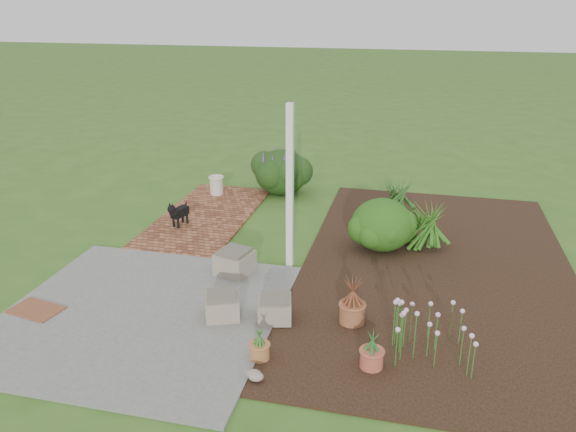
% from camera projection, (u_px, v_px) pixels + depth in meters
% --- Properties ---
extents(ground, '(80.00, 80.00, 0.00)m').
position_uv_depth(ground, '(269.00, 267.00, 8.61)').
color(ground, '#345C1D').
rests_on(ground, ground).
extents(concrete_patio, '(3.50, 3.50, 0.04)m').
position_uv_depth(concrete_patio, '(141.00, 314.00, 7.29)').
color(concrete_patio, '#62615F').
rests_on(concrete_patio, ground).
extents(brick_path, '(1.60, 3.50, 0.04)m').
position_uv_depth(brick_path, '(207.00, 216.00, 10.56)').
color(brick_path, brown).
rests_on(brick_path, ground).
extents(garden_bed, '(4.00, 7.00, 0.03)m').
position_uv_depth(garden_bed, '(437.00, 268.00, 8.52)').
color(garden_bed, black).
rests_on(garden_bed, ground).
extents(veranda_post, '(0.10, 0.10, 2.50)m').
position_uv_depth(veranda_post, '(290.00, 189.00, 8.18)').
color(veranda_post, white).
rests_on(veranda_post, ground).
extents(stone_trough_near, '(0.55, 0.55, 0.28)m').
position_uv_depth(stone_trough_near, '(222.00, 306.00, 7.15)').
color(stone_trough_near, gray).
rests_on(stone_trough_near, concrete_patio).
extents(stone_trough_mid, '(0.50, 0.50, 0.28)m').
position_uv_depth(stone_trough_mid, '(275.00, 309.00, 7.09)').
color(stone_trough_mid, gray).
rests_on(stone_trough_mid, concrete_patio).
extents(stone_trough_far, '(0.58, 0.58, 0.32)m').
position_uv_depth(stone_trough_far, '(235.00, 263.00, 8.28)').
color(stone_trough_far, gray).
rests_on(stone_trough_far, concrete_patio).
extents(coir_doormat, '(0.72, 0.53, 0.02)m').
position_uv_depth(coir_doormat, '(36.00, 310.00, 7.32)').
color(coir_doormat, brown).
rests_on(coir_doormat, concrete_patio).
extents(black_dog, '(0.25, 0.50, 0.44)m').
position_uv_depth(black_dog, '(178.00, 212.00, 9.95)').
color(black_dog, black).
rests_on(black_dog, brick_path).
extents(cream_ceramic_urn, '(0.34, 0.34, 0.37)m').
position_uv_depth(cream_ceramic_urn, '(217.00, 185.00, 11.61)').
color(cream_ceramic_urn, beige).
rests_on(cream_ceramic_urn, brick_path).
extents(evergreen_shrub, '(1.16, 1.16, 0.85)m').
position_uv_depth(evergreen_shrub, '(382.00, 223.00, 9.05)').
color(evergreen_shrub, '#14360A').
rests_on(evergreen_shrub, garden_bed).
extents(agapanthus_clump_back, '(1.10, 1.10, 0.91)m').
position_uv_depth(agapanthus_clump_back, '(427.00, 221.00, 9.07)').
color(agapanthus_clump_back, '#10430E').
rests_on(agapanthus_clump_back, garden_bed).
extents(agapanthus_clump_front, '(1.00, 1.00, 0.88)m').
position_uv_depth(agapanthus_clump_front, '(398.00, 193.00, 10.40)').
color(agapanthus_clump_front, '#11360F').
rests_on(agapanthus_clump_front, garden_bed).
extents(pink_flower_patch, '(1.28, 1.28, 0.67)m').
position_uv_depth(pink_flower_patch, '(429.00, 329.00, 6.33)').
color(pink_flower_patch, '#113D0F').
rests_on(pink_flower_patch, garden_bed).
extents(terracotta_pot_bronze, '(0.33, 0.33, 0.26)m').
position_uv_depth(terracotta_pot_bronze, '(352.00, 313.00, 7.04)').
color(terracotta_pot_bronze, '#945432').
rests_on(terracotta_pot_bronze, garden_bed).
extents(terracotta_pot_small_left, '(0.26, 0.26, 0.21)m').
position_uv_depth(terracotta_pot_small_left, '(372.00, 358.00, 6.19)').
color(terracotta_pot_small_left, '#B0503B').
rests_on(terracotta_pot_small_left, garden_bed).
extents(terracotta_pot_small_right, '(0.29, 0.29, 0.19)m').
position_uv_depth(terracotta_pot_small_right, '(260.00, 351.00, 6.34)').
color(terracotta_pot_small_right, '#AB6B3A').
rests_on(terracotta_pot_small_right, garden_bed).
extents(purple_flowering_bush, '(1.18, 1.18, 0.95)m').
position_uv_depth(purple_flowering_bush, '(281.00, 171.00, 11.72)').
color(purple_flowering_bush, black).
rests_on(purple_flowering_bush, ground).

